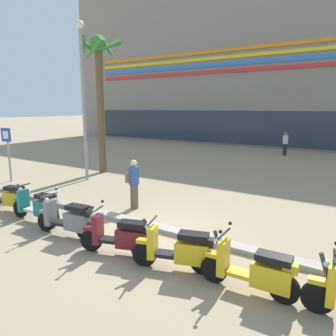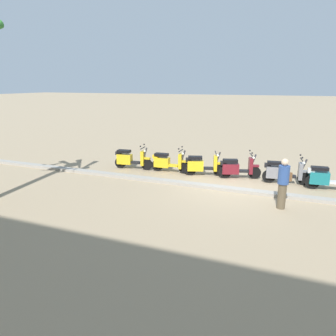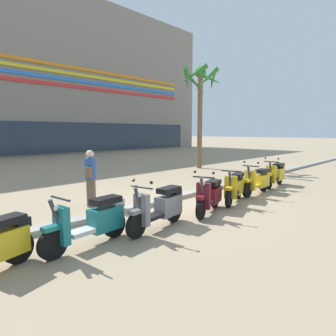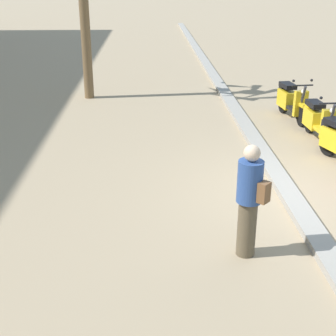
{
  "view_description": "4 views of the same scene",
  "coord_description": "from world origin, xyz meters",
  "px_view_note": "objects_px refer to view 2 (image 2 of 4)",
  "views": [
    {
      "loc": [
        4.64,
        -6.32,
        3.29
      ],
      "look_at": [
        -2.16,
        3.95,
        0.93
      ],
      "focal_mm": 33.92,
      "sensor_mm": 36.0,
      "label": 1
    },
    {
      "loc": [
        -2.01,
        11.56,
        3.85
      ],
      "look_at": [
        1.77,
        2.09,
        1.12
      ],
      "focal_mm": 33.87,
      "sensor_mm": 36.0,
      "label": 2
    },
    {
      "loc": [
        -6.19,
        -5.72,
        2.14
      ],
      "look_at": [
        1.09,
        1.25,
        0.87
      ],
      "focal_mm": 30.9,
      "sensor_mm": 36.0,
      "label": 3
    },
    {
      "loc": [
        -7.59,
        2.79,
        3.67
      ],
      "look_at": [
        -1.68,
        2.56,
        1.25
      ],
      "focal_mm": 51.24,
      "sensor_mm": 36.0,
      "label": 4
    }
  ],
  "objects_px": {
    "scooter_teal_tail_end": "(328,178)",
    "scooter_yellow_far_back": "(202,165)",
    "scooter_grey_mid_centre": "(283,172)",
    "scooter_yellow_mid_front": "(130,159)",
    "scooter_yellow_last_in_row": "(168,162)",
    "pedestrian_by_palm_tree": "(283,182)",
    "scooter_maroon_gap_after_mid": "(237,168)"
  },
  "relations": [
    {
      "from": "scooter_teal_tail_end",
      "to": "scooter_yellow_far_back",
      "type": "relative_size",
      "value": 1.1
    },
    {
      "from": "scooter_grey_mid_centre",
      "to": "scooter_yellow_mid_front",
      "type": "relative_size",
      "value": 1.01
    },
    {
      "from": "scooter_grey_mid_centre",
      "to": "scooter_yellow_mid_front",
      "type": "distance_m",
      "value": 6.66
    },
    {
      "from": "scooter_teal_tail_end",
      "to": "scooter_yellow_mid_front",
      "type": "xyz_separation_m",
      "value": [
        8.24,
        0.02,
        0.01
      ]
    },
    {
      "from": "scooter_yellow_last_in_row",
      "to": "scooter_grey_mid_centre",
      "type": "bearing_deg",
      "value": -178.86
    },
    {
      "from": "scooter_teal_tail_end",
      "to": "scooter_grey_mid_centre",
      "type": "relative_size",
      "value": 1.01
    },
    {
      "from": "scooter_teal_tail_end",
      "to": "scooter_yellow_last_in_row",
      "type": "height_order",
      "value": "scooter_yellow_last_in_row"
    },
    {
      "from": "scooter_yellow_far_back",
      "to": "scooter_yellow_mid_front",
      "type": "height_order",
      "value": "scooter_yellow_mid_front"
    },
    {
      "from": "scooter_yellow_last_in_row",
      "to": "pedestrian_by_palm_tree",
      "type": "distance_m",
      "value": 5.61
    },
    {
      "from": "scooter_maroon_gap_after_mid",
      "to": "scooter_yellow_far_back",
      "type": "height_order",
      "value": "scooter_maroon_gap_after_mid"
    },
    {
      "from": "scooter_grey_mid_centre",
      "to": "scooter_maroon_gap_after_mid",
      "type": "xyz_separation_m",
      "value": [
        1.81,
        -0.05,
        -0.02
      ]
    },
    {
      "from": "scooter_yellow_last_in_row",
      "to": "pedestrian_by_palm_tree",
      "type": "relative_size",
      "value": 1.11
    },
    {
      "from": "scooter_maroon_gap_after_mid",
      "to": "scooter_yellow_far_back",
      "type": "distance_m",
      "value": 1.49
    },
    {
      "from": "scooter_teal_tail_end",
      "to": "scooter_yellow_mid_front",
      "type": "relative_size",
      "value": 1.02
    },
    {
      "from": "scooter_grey_mid_centre",
      "to": "pedestrian_by_palm_tree",
      "type": "height_order",
      "value": "pedestrian_by_palm_tree"
    },
    {
      "from": "scooter_teal_tail_end",
      "to": "scooter_yellow_far_back",
      "type": "xyz_separation_m",
      "value": [
        4.88,
        -0.15,
        -0.01
      ]
    },
    {
      "from": "scooter_maroon_gap_after_mid",
      "to": "scooter_teal_tail_end",
      "type": "bearing_deg",
      "value": 175.54
    },
    {
      "from": "scooter_maroon_gap_after_mid",
      "to": "scooter_yellow_last_in_row",
      "type": "relative_size",
      "value": 0.93
    },
    {
      "from": "scooter_grey_mid_centre",
      "to": "scooter_yellow_mid_front",
      "type": "height_order",
      "value": "same"
    },
    {
      "from": "scooter_maroon_gap_after_mid",
      "to": "scooter_yellow_mid_front",
      "type": "relative_size",
      "value": 0.92
    },
    {
      "from": "scooter_yellow_mid_front",
      "to": "pedestrian_by_palm_tree",
      "type": "height_order",
      "value": "pedestrian_by_palm_tree"
    },
    {
      "from": "scooter_teal_tail_end",
      "to": "scooter_yellow_last_in_row",
      "type": "distance_m",
      "value": 6.43
    },
    {
      "from": "scooter_teal_tail_end",
      "to": "scooter_grey_mid_centre",
      "type": "distance_m",
      "value": 1.6
    },
    {
      "from": "scooter_yellow_far_back",
      "to": "scooter_yellow_last_in_row",
      "type": "distance_m",
      "value": 1.55
    },
    {
      "from": "scooter_teal_tail_end",
      "to": "pedestrian_by_palm_tree",
      "type": "relative_size",
      "value": 1.15
    },
    {
      "from": "scooter_grey_mid_centre",
      "to": "scooter_maroon_gap_after_mid",
      "type": "distance_m",
      "value": 1.81
    },
    {
      "from": "scooter_maroon_gap_after_mid",
      "to": "pedestrian_by_palm_tree",
      "type": "height_order",
      "value": "pedestrian_by_palm_tree"
    },
    {
      "from": "scooter_grey_mid_centre",
      "to": "pedestrian_by_palm_tree",
      "type": "xyz_separation_m",
      "value": [
        -0.1,
        2.73,
        0.39
      ]
    },
    {
      "from": "scooter_yellow_far_back",
      "to": "scooter_teal_tail_end",
      "type": "bearing_deg",
      "value": 178.28
    },
    {
      "from": "scooter_maroon_gap_after_mid",
      "to": "scooter_yellow_last_in_row",
      "type": "xyz_separation_m",
      "value": [
        3.03,
        0.14,
        0.01
      ]
    },
    {
      "from": "scooter_teal_tail_end",
      "to": "scooter_maroon_gap_after_mid",
      "type": "height_order",
      "value": "scooter_maroon_gap_after_mid"
    },
    {
      "from": "scooter_grey_mid_centre",
      "to": "scooter_teal_tail_end",
      "type": "bearing_deg",
      "value": 172.21
    }
  ]
}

